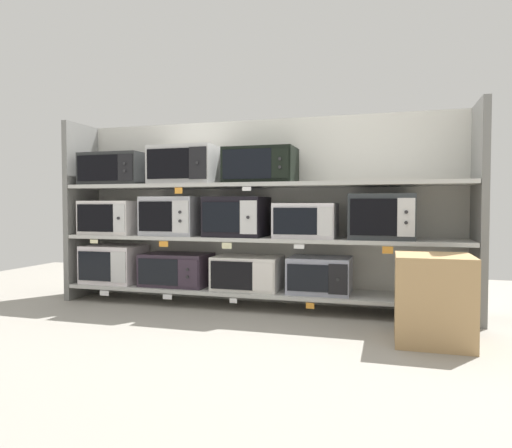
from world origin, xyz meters
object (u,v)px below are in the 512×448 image
at_px(microwave_5, 173,216).
at_px(shipping_carton, 433,299).
at_px(microwave_2, 248,273).
at_px(microwave_9, 117,170).
at_px(microwave_1, 177,269).
at_px(microwave_10, 185,165).
at_px(microwave_7, 306,220).
at_px(microwave_8, 382,217).
at_px(microwave_11, 260,166).
at_px(microwave_0, 114,264).
at_px(microwave_3, 320,275).
at_px(microwave_4, 114,217).
at_px(microwave_6, 237,217).

relative_size(microwave_5, shipping_carton, 0.89).
bearing_deg(microwave_2, microwave_9, 180.00).
distance_m(microwave_1, microwave_5, 0.45).
xyz_separation_m(microwave_1, microwave_5, (-0.03, 0.00, 0.45)).
bearing_deg(microwave_10, microwave_7, 0.00).
distance_m(microwave_8, microwave_11, 1.00).
bearing_deg(microwave_0, microwave_3, 0.00).
bearing_deg(microwave_5, microwave_3, 0.01).
xyz_separation_m(microwave_3, shipping_carton, (0.76, -0.62, -0.02)).
distance_m(microwave_2, microwave_3, 0.58).
distance_m(microwave_4, microwave_9, 0.42).
bearing_deg(microwave_7, microwave_5, -180.00).
bearing_deg(microwave_10, microwave_9, -179.99).
height_order(microwave_2, microwave_4, microwave_4).
height_order(microwave_5, microwave_8, microwave_8).
relative_size(microwave_1, microwave_4, 1.16).
height_order(microwave_4, microwave_8, microwave_8).
xyz_separation_m(microwave_2, microwave_11, (0.11, -0.00, 0.85)).
height_order(microwave_5, shipping_carton, microwave_5).
distance_m(microwave_1, microwave_2, 0.62).
distance_m(microwave_10, microwave_11, 0.64).
relative_size(microwave_5, microwave_8, 1.00).
xyz_separation_m(microwave_0, microwave_11, (1.32, -0.00, 0.82)).
height_order(microwave_11, shipping_carton, microwave_11).
bearing_deg(microwave_0, shipping_carton, -13.68).
distance_m(microwave_0, microwave_9, 0.82).
height_order(microwave_3, microwave_9, microwave_9).
bearing_deg(microwave_11, microwave_2, 179.96).
relative_size(microwave_1, microwave_9, 1.01).
height_order(microwave_8, shipping_carton, microwave_8).
bearing_deg(microwave_2, microwave_7, 0.03).
bearing_deg(microwave_8, microwave_3, 179.97).
relative_size(microwave_6, shipping_carton, 0.89).
height_order(microwave_3, microwave_10, microwave_10).
distance_m(microwave_3, microwave_4, 1.84).
bearing_deg(microwave_6, shipping_carton, -23.57).
height_order(microwave_5, microwave_6, microwave_5).
xyz_separation_m(microwave_0, microwave_3, (1.79, 0.00, -0.02)).
relative_size(microwave_4, microwave_11, 0.87).
height_order(microwave_2, shipping_carton, shipping_carton).
relative_size(microwave_6, microwave_8, 0.99).
bearing_deg(microwave_3, microwave_1, -179.99).
distance_m(microwave_5, microwave_7, 1.12).
bearing_deg(microwave_3, microwave_10, -179.99).
distance_m(microwave_3, microwave_7, 0.43).
bearing_deg(microwave_5, microwave_6, 0.01).
bearing_deg(microwave_1, shipping_carton, -17.61).
relative_size(microwave_7, microwave_11, 0.84).
bearing_deg(microwave_10, microwave_1, -179.94).
bearing_deg(microwave_7, microwave_8, -0.02).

